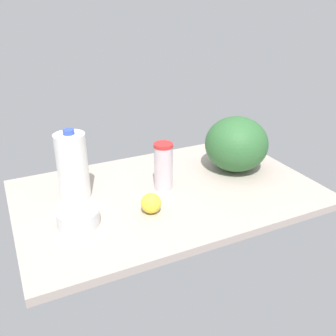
{
  "coord_description": "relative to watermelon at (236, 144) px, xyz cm",
  "views": [
    {
      "loc": [
        -58.1,
        -120.95,
        76.3
      ],
      "look_at": [
        0.0,
        0.0,
        13.0
      ],
      "focal_mm": 40.0,
      "sensor_mm": 36.0,
      "label": 1
    }
  ],
  "objects": [
    {
      "name": "countertop",
      "position": [
        -36.19,
        -5.23,
        -13.65
      ],
      "size": [
        120.0,
        76.0,
        3.0
      ],
      "primitive_type": "cube",
      "color": "#B2A296",
      "rests_on": "ground"
    },
    {
      "name": "watermelon",
      "position": [
        0.0,
        0.0,
        0.0
      ],
      "size": [
        27.9,
        27.9,
        24.31
      ],
      "primitive_type": "ellipsoid",
      "color": "#306632",
      "rests_on": "countertop"
    },
    {
      "name": "milk_jug",
      "position": [
        -71.16,
        6.14,
        0.99
      ],
      "size": [
        11.82,
        11.82,
        27.85
      ],
      "color": "white",
      "rests_on": "countertop"
    },
    {
      "name": "mixing_bowl",
      "position": [
        -74.82,
        -13.92,
        -9.38
      ],
      "size": [
        14.71,
        14.71,
        5.55
      ],
      "primitive_type": "cylinder",
      "color": "silver",
      "rests_on": "countertop"
    },
    {
      "name": "tumbler_cup",
      "position": [
        -36.89,
        -2.44,
        -2.34
      ],
      "size": [
        7.74,
        7.74,
        19.54
      ],
      "color": "silver",
      "rests_on": "countertop"
    },
    {
      "name": "lime_near_front",
      "position": [
        -65.86,
        24.41,
        -9.11
      ],
      "size": [
        6.09,
        6.09,
        6.09
      ],
      "primitive_type": "sphere",
      "color": "#6FAF3A",
      "rests_on": "countertop"
    },
    {
      "name": "lemon_loose",
      "position": [
        -49.05,
        -17.71,
        -8.4
      ],
      "size": [
        7.51,
        7.51,
        7.51
      ],
      "primitive_type": "sphere",
      "color": "yellow",
      "rests_on": "countertop"
    }
  ]
}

